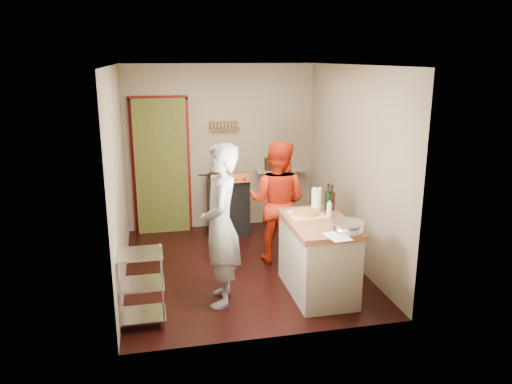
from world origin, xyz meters
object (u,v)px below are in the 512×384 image
wire_shelving (140,285)px  person_red (277,202)px  stove (228,204)px  person_stripe (221,226)px  island (318,255)px

wire_shelving → person_red: bearing=36.8°
stove → person_red: (0.47, -1.28, 0.38)m
person_stripe → person_red: (0.91, 1.04, -0.08)m
island → person_red: 1.12m
stove → wire_shelving: stove is taller
island → person_red: bearing=102.1°
person_stripe → stove: bearing=177.4°
island → person_stripe: bearing=179.8°
stove → person_stripe: 2.41m
wire_shelving → stove: bearing=63.1°
person_stripe → island: bearing=98.0°
island → person_stripe: person_stripe is taller
wire_shelving → person_red: 2.27m
wire_shelving → person_stripe: bearing=18.9°
island → person_stripe: size_ratio=0.71×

